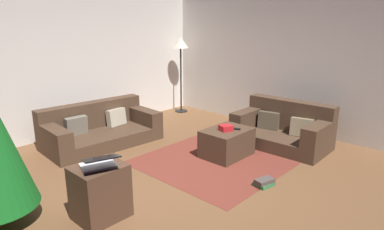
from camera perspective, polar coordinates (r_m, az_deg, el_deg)
ground_plane at (r=4.40m, az=-0.88°, el=-12.09°), size 6.40×6.40×0.00m
rear_partition at (r=6.53m, az=-21.46°, el=7.92°), size 6.40×0.12×2.60m
corner_partition at (r=6.58m, az=18.55°, el=8.24°), size 0.12×6.40×2.60m
couch_left at (r=6.05m, az=-15.44°, el=-2.27°), size 1.96×1.09×0.68m
couch_right at (r=5.94m, az=15.28°, el=-2.25°), size 0.91×1.55×0.74m
ottoman at (r=5.31m, az=5.91°, el=-4.69°), size 0.76×0.56×0.43m
gift_box at (r=5.17m, az=5.77°, el=-2.19°), size 0.23×0.21×0.09m
tv_remote at (r=5.25m, az=7.32°, el=-2.34°), size 0.11×0.17×0.02m
side_table at (r=3.79m, az=-15.29°, el=-12.47°), size 0.52×0.44×0.59m
laptop at (r=3.58m, az=-15.46°, el=-7.81°), size 0.46×0.50×0.18m
book_stack at (r=4.51m, az=12.13°, el=-11.10°), size 0.29×0.23×0.10m
corner_lamp at (r=7.72m, az=-1.93°, el=11.18°), size 0.36×0.36×1.72m
area_rug at (r=5.38m, az=5.85°, el=-6.82°), size 2.60×2.00×0.01m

